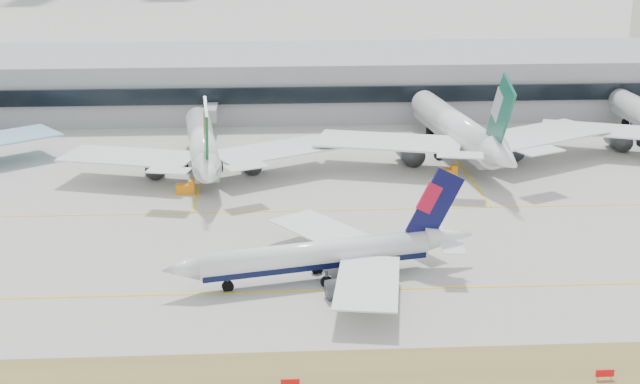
{
  "coord_description": "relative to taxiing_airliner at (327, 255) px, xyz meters",
  "views": [
    {
      "loc": [
        -8.91,
        -122.5,
        53.74
      ],
      "look_at": [
        -0.77,
        18.0,
        7.5
      ],
      "focal_mm": 50.0,
      "sensor_mm": 36.0,
      "label": 1
    }
  ],
  "objects": [
    {
      "name": "gse_b",
      "position": [
        -24.32,
        42.11,
        -2.83
      ],
      "size": [
        3.55,
        2.0,
        2.6
      ],
      "color": "orange",
      "rests_on": "ground"
    },
    {
      "name": "hold_sign_right",
      "position": [
        30.73,
        -31.28,
        -3.0
      ],
      "size": [
        2.2,
        0.15,
        1.35
      ],
      "color": "red",
      "rests_on": "ground"
    },
    {
      "name": "widebody_eva",
      "position": [
        -21.96,
        56.17,
        1.64
      ],
      "size": [
        57.8,
        56.91,
        20.73
      ],
      "rotation": [
        0.0,
        0.0,
        1.68
      ],
      "color": "white",
      "rests_on": "ground"
    },
    {
      "name": "ground",
      "position": [
        0.85,
        0.72,
        -3.87
      ],
      "size": [
        3000.0,
        3000.0,
        0.0
      ],
      "primitive_type": "plane",
      "color": "#A4A29A",
      "rests_on": "ground"
    },
    {
      "name": "taxiing_airliner",
      "position": [
        0.0,
        0.0,
        0.0
      ],
      "size": [
        47.33,
        40.51,
        16.07
      ],
      "rotation": [
        0.0,
        0.0,
        3.37
      ],
      "color": "white",
      "rests_on": "ground"
    },
    {
      "name": "widebody_cathay",
      "position": [
        32.65,
        62.93,
        2.4
      ],
      "size": [
        65.75,
        64.8,
        23.61
      ],
      "rotation": [
        0.0,
        0.0,
        1.69
      ],
      "color": "white",
      "rests_on": "ground"
    },
    {
      "name": "terminal",
      "position": [
        0.85,
        115.55,
        3.63
      ],
      "size": [
        280.0,
        43.1,
        15.0
      ],
      "color": "gray",
      "rests_on": "ground"
    },
    {
      "name": "gse_c",
      "position": [
        28.12,
        49.33,
        -2.83
      ],
      "size": [
        3.55,
        2.0,
        2.6
      ],
      "color": "orange",
      "rests_on": "ground"
    },
    {
      "name": "hold_sign_left",
      "position": [
        -6.27,
        -31.28,
        -3.0
      ],
      "size": [
        2.2,
        0.15,
        1.35
      ],
      "color": "red",
      "rests_on": "ground"
    }
  ]
}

